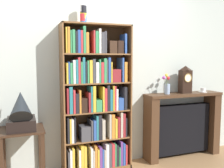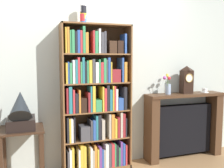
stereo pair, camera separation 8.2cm
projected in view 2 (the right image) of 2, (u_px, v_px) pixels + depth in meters
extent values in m
cube|color=beige|center=(108.00, 67.00, 3.35)|extent=(5.05, 0.08, 2.67)
cube|color=brown|center=(62.00, 101.00, 3.01)|extent=(0.02, 0.28, 1.87)
cube|color=brown|center=(127.00, 97.00, 3.29)|extent=(0.02, 0.28, 1.87)
cube|color=brown|center=(94.00, 98.00, 3.28)|extent=(0.88, 0.01, 1.87)
cube|color=brown|center=(96.00, 25.00, 3.06)|extent=(0.88, 0.28, 0.02)
cube|color=brown|center=(97.00, 167.00, 3.24)|extent=(0.88, 0.28, 0.06)
cube|color=#424247|center=(67.00, 160.00, 3.07)|extent=(0.02, 0.19, 0.27)
cube|color=white|center=(69.00, 159.00, 3.09)|extent=(0.03, 0.22, 0.29)
cube|color=gold|center=(72.00, 158.00, 3.09)|extent=(0.03, 0.20, 0.30)
cube|color=white|center=(78.00, 158.00, 3.12)|extent=(0.02, 0.22, 0.28)
cube|color=gold|center=(80.00, 156.00, 3.14)|extent=(0.04, 0.24, 0.32)
cube|color=gold|center=(84.00, 156.00, 3.13)|extent=(0.03, 0.20, 0.31)
cube|color=white|center=(90.00, 156.00, 3.18)|extent=(0.03, 0.24, 0.28)
cube|color=#B2A893|center=(92.00, 157.00, 3.19)|extent=(0.02, 0.23, 0.24)
cube|color=orange|center=(94.00, 155.00, 3.18)|extent=(0.03, 0.21, 0.30)
cube|color=gold|center=(96.00, 157.00, 3.19)|extent=(0.02, 0.19, 0.25)
cube|color=#663884|center=(98.00, 155.00, 3.22)|extent=(0.03, 0.24, 0.27)
cube|color=#2D519E|center=(101.00, 157.00, 3.21)|extent=(0.02, 0.19, 0.24)
cube|color=#B2A893|center=(103.00, 157.00, 3.21)|extent=(0.02, 0.19, 0.24)
cube|color=white|center=(105.00, 154.00, 3.23)|extent=(0.04, 0.21, 0.30)
cube|color=#424247|center=(108.00, 154.00, 3.23)|extent=(0.03, 0.19, 0.30)
cube|color=#C63338|center=(111.00, 153.00, 3.26)|extent=(0.04, 0.21, 0.30)
cube|color=#388E56|center=(113.00, 153.00, 3.27)|extent=(0.02, 0.22, 0.30)
cube|color=black|center=(115.00, 153.00, 3.29)|extent=(0.03, 0.24, 0.27)
cube|color=#388E56|center=(117.00, 154.00, 3.28)|extent=(0.02, 0.19, 0.25)
cube|color=#663884|center=(119.00, 151.00, 3.30)|extent=(0.03, 0.23, 0.32)
cube|color=#2D519E|center=(122.00, 152.00, 3.30)|extent=(0.03, 0.20, 0.29)
cube|color=#C63338|center=(124.00, 153.00, 3.31)|extent=(0.02, 0.20, 0.27)
cube|color=brown|center=(96.00, 138.00, 3.20)|extent=(0.84, 0.26, 0.02)
cube|color=black|center=(67.00, 129.00, 3.03)|extent=(0.02, 0.19, 0.31)
cube|color=gold|center=(69.00, 129.00, 3.06)|extent=(0.02, 0.23, 0.29)
cube|color=white|center=(71.00, 129.00, 3.04)|extent=(0.03, 0.19, 0.29)
cube|color=black|center=(73.00, 129.00, 3.05)|extent=(0.02, 0.19, 0.30)
cube|color=#424247|center=(84.00, 132.00, 3.10)|extent=(0.12, 0.19, 0.18)
cube|color=#424247|center=(90.00, 129.00, 3.13)|extent=(0.02, 0.21, 0.25)
cube|color=#2D519E|center=(93.00, 129.00, 3.13)|extent=(0.03, 0.19, 0.25)
cube|color=teal|center=(95.00, 126.00, 3.17)|extent=(0.03, 0.24, 0.30)
cube|color=black|center=(98.00, 126.00, 3.16)|extent=(0.04, 0.20, 0.31)
cube|color=#B2A893|center=(101.00, 128.00, 3.19)|extent=(0.04, 0.23, 0.25)
cube|color=#B2A893|center=(108.00, 125.00, 3.22)|extent=(0.03, 0.23, 0.31)
cube|color=orange|center=(110.00, 125.00, 3.23)|extent=(0.04, 0.24, 0.31)
cube|color=gold|center=(113.00, 126.00, 3.25)|extent=(0.03, 0.24, 0.25)
cube|color=maroon|center=(116.00, 126.00, 3.25)|extent=(0.03, 0.21, 0.27)
cube|color=#B2A893|center=(119.00, 124.00, 3.25)|extent=(0.03, 0.19, 0.32)
cube|color=maroon|center=(121.00, 124.00, 3.28)|extent=(0.03, 0.24, 0.31)
cube|color=black|center=(123.00, 126.00, 3.29)|extent=(0.02, 0.23, 0.25)
cube|color=brown|center=(96.00, 111.00, 3.16)|extent=(0.84, 0.26, 0.02)
cube|color=maroon|center=(66.00, 100.00, 3.00)|extent=(0.02, 0.22, 0.31)
cube|color=teal|center=(69.00, 99.00, 3.01)|extent=(0.04, 0.20, 0.32)
cube|color=#C63338|center=(73.00, 101.00, 3.02)|extent=(0.02, 0.21, 0.28)
cube|color=black|center=(76.00, 102.00, 3.04)|extent=(0.04, 0.21, 0.24)
cube|color=orange|center=(78.00, 100.00, 3.06)|extent=(0.02, 0.24, 0.28)
cube|color=black|center=(83.00, 104.00, 3.06)|extent=(0.07, 0.19, 0.18)
cube|color=maroon|center=(88.00, 101.00, 3.09)|extent=(0.03, 0.21, 0.24)
cube|color=teal|center=(89.00, 98.00, 3.10)|extent=(0.02, 0.23, 0.32)
cube|color=gold|center=(92.00, 98.00, 3.10)|extent=(0.04, 0.20, 0.32)
cube|color=#388E56|center=(97.00, 105.00, 3.12)|extent=(0.07, 0.19, 0.15)
cube|color=gold|center=(101.00, 98.00, 3.14)|extent=(0.02, 0.20, 0.31)
cube|color=#C63338|center=(104.00, 99.00, 3.14)|extent=(0.03, 0.19, 0.29)
cube|color=black|center=(106.00, 97.00, 3.15)|extent=(0.03, 0.20, 0.32)
cube|color=teal|center=(109.00, 99.00, 3.19)|extent=(0.03, 0.23, 0.27)
cube|color=gold|center=(111.00, 97.00, 3.18)|extent=(0.02, 0.20, 0.31)
cube|color=#C63338|center=(113.00, 97.00, 3.19)|extent=(0.02, 0.21, 0.31)
cube|color=white|center=(114.00, 99.00, 3.21)|extent=(0.03, 0.24, 0.27)
cube|color=#2D519E|center=(119.00, 103.00, 3.20)|extent=(0.07, 0.17, 0.16)
cube|color=black|center=(123.00, 98.00, 3.23)|extent=(0.04, 0.20, 0.29)
cube|color=brown|center=(96.00, 83.00, 3.13)|extent=(0.84, 0.26, 0.02)
cube|color=gold|center=(66.00, 73.00, 2.97)|extent=(0.02, 0.22, 0.25)
cube|color=#2D519E|center=(68.00, 72.00, 2.97)|extent=(0.02, 0.20, 0.26)
cube|color=#388E56|center=(70.00, 73.00, 2.99)|extent=(0.03, 0.22, 0.25)
cube|color=white|center=(73.00, 72.00, 2.99)|extent=(0.03, 0.20, 0.28)
cube|color=teal|center=(75.00, 71.00, 3.02)|extent=(0.03, 0.24, 0.28)
cube|color=#C63338|center=(77.00, 70.00, 3.01)|extent=(0.03, 0.22, 0.31)
cube|color=#388E56|center=(80.00, 72.00, 3.03)|extent=(0.02, 0.22, 0.26)
cube|color=teal|center=(82.00, 70.00, 3.03)|extent=(0.03, 0.23, 0.31)
cube|color=black|center=(84.00, 72.00, 3.05)|extent=(0.02, 0.24, 0.26)
cube|color=#388E56|center=(86.00, 72.00, 3.06)|extent=(0.02, 0.24, 0.27)
cube|color=gold|center=(89.00, 71.00, 3.05)|extent=(0.04, 0.20, 0.28)
cube|color=#424247|center=(92.00, 71.00, 3.06)|extent=(0.03, 0.18, 0.29)
cube|color=white|center=(95.00, 72.00, 3.08)|extent=(0.04, 0.21, 0.25)
cube|color=#388E56|center=(98.00, 71.00, 3.10)|extent=(0.02, 0.22, 0.29)
cube|color=#C63338|center=(100.00, 72.00, 3.10)|extent=(0.03, 0.19, 0.25)
cube|color=#388E56|center=(103.00, 70.00, 3.11)|extent=(0.03, 0.20, 0.30)
cube|color=#424247|center=(105.00, 71.00, 3.11)|extent=(0.02, 0.19, 0.28)
cube|color=#2D519E|center=(107.00, 70.00, 3.12)|extent=(0.03, 0.19, 0.31)
cube|color=gold|center=(109.00, 72.00, 3.14)|extent=(0.02, 0.20, 0.25)
cube|color=maroon|center=(114.00, 75.00, 3.16)|extent=(0.11, 0.19, 0.16)
cube|color=#2D519E|center=(120.00, 70.00, 3.19)|extent=(0.02, 0.22, 0.31)
cube|color=orange|center=(123.00, 72.00, 3.21)|extent=(0.04, 0.22, 0.25)
cube|color=brown|center=(96.00, 54.00, 3.09)|extent=(0.84, 0.26, 0.02)
cube|color=gold|center=(65.00, 41.00, 2.92)|extent=(0.02, 0.19, 0.30)
cube|color=orange|center=(67.00, 41.00, 2.93)|extent=(0.03, 0.20, 0.30)
cube|color=#388E56|center=(69.00, 42.00, 2.94)|extent=(0.02, 0.19, 0.26)
cube|color=#388E56|center=(72.00, 42.00, 2.97)|extent=(0.03, 0.24, 0.27)
cube|color=black|center=(75.00, 43.00, 2.97)|extent=(0.03, 0.22, 0.26)
cube|color=#2D519E|center=(77.00, 42.00, 2.98)|extent=(0.03, 0.23, 0.27)
cube|color=#C63338|center=(80.00, 42.00, 2.98)|extent=(0.02, 0.19, 0.27)
cube|color=#388E56|center=(83.00, 40.00, 2.99)|extent=(0.03, 0.20, 0.32)
cube|color=orange|center=(85.00, 43.00, 3.00)|extent=(0.03, 0.19, 0.24)
cube|color=#C63338|center=(92.00, 42.00, 3.03)|extent=(0.02, 0.19, 0.27)
cube|color=#388E56|center=(95.00, 43.00, 3.05)|extent=(0.04, 0.21, 0.26)
cube|color=white|center=(97.00, 42.00, 3.07)|extent=(0.03, 0.24, 0.29)
cube|color=#424247|center=(101.00, 43.00, 3.07)|extent=(0.04, 0.22, 0.25)
cube|color=#424247|center=(103.00, 43.00, 3.08)|extent=(0.02, 0.22, 0.27)
cube|color=#382316|center=(111.00, 47.00, 3.11)|extent=(0.10, 0.20, 0.15)
cube|color=black|center=(118.00, 47.00, 3.15)|extent=(0.08, 0.22, 0.16)
cube|color=#2D519E|center=(123.00, 44.00, 3.16)|extent=(0.03, 0.19, 0.25)
cylinder|color=white|center=(83.00, 20.00, 3.03)|extent=(0.08, 0.08, 0.09)
cylinder|color=blue|center=(83.00, 19.00, 3.03)|extent=(0.08, 0.08, 0.09)
cylinder|color=red|center=(83.00, 18.00, 3.03)|extent=(0.08, 0.08, 0.09)
cylinder|color=yellow|center=(83.00, 16.00, 3.03)|extent=(0.08, 0.08, 0.09)
cylinder|color=yellow|center=(83.00, 15.00, 3.03)|extent=(0.08, 0.08, 0.09)
cylinder|color=red|center=(83.00, 14.00, 3.03)|extent=(0.08, 0.08, 0.09)
cylinder|color=pink|center=(83.00, 12.00, 3.02)|extent=(0.08, 0.08, 0.09)
cylinder|color=black|center=(83.00, 11.00, 3.02)|extent=(0.08, 0.08, 0.09)
cylinder|color=black|center=(83.00, 10.00, 3.02)|extent=(0.08, 0.08, 0.09)
cylinder|color=white|center=(83.00, 8.00, 3.02)|extent=(0.08, 0.08, 0.09)
cube|color=#382316|center=(22.00, 129.00, 2.82)|extent=(0.48, 0.43, 0.02)
cube|color=#382316|center=(1.00, 166.00, 2.61)|extent=(0.04, 0.04, 0.64)
cube|color=#382316|center=(42.00, 161.00, 2.74)|extent=(0.04, 0.04, 0.64)
cube|color=#382316|center=(4.00, 154.00, 2.96)|extent=(0.04, 0.04, 0.64)
cube|color=#382316|center=(41.00, 149.00, 3.09)|extent=(0.04, 0.04, 0.64)
cube|color=black|center=(21.00, 123.00, 2.81)|extent=(0.30, 0.36, 0.13)
cylinder|color=black|center=(21.00, 117.00, 2.80)|extent=(0.26, 0.26, 0.01)
cylinder|color=#1E2328|center=(21.00, 116.00, 2.75)|extent=(0.03, 0.03, 0.06)
cone|color=#1E2328|center=(20.00, 104.00, 2.68)|extent=(0.23, 0.40, 0.40)
cube|color=#472D1C|center=(185.00, 95.00, 3.58)|extent=(1.19, 0.28, 0.04)
cube|color=#472D1C|center=(151.00, 130.00, 3.45)|extent=(0.12, 0.25, 0.91)
cube|color=#472D1C|center=(213.00, 124.00, 3.80)|extent=(0.12, 0.25, 0.91)
cube|color=black|center=(182.00, 129.00, 3.67)|extent=(0.91, 0.14, 0.73)
cube|color=black|center=(186.00, 82.00, 3.56)|extent=(0.16, 0.12, 0.33)
pyramid|color=black|center=(187.00, 68.00, 3.54)|extent=(0.16, 0.12, 0.06)
cylinder|color=silver|center=(189.00, 78.00, 3.50)|extent=(0.11, 0.01, 0.11)
torus|color=#B79347|center=(189.00, 78.00, 3.50)|extent=(0.13, 0.01, 0.13)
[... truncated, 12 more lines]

